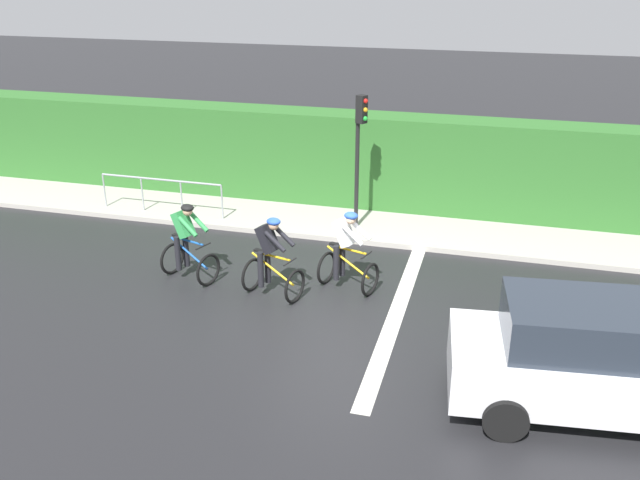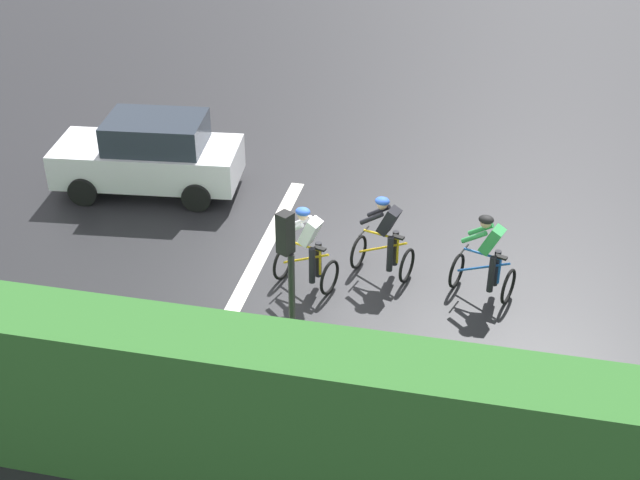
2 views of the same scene
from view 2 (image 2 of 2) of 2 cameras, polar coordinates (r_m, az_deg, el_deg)
ground_plane at (r=16.77m, az=0.06°, el=-2.13°), size 80.00×80.00×0.00m
sidewalk_kerb at (r=13.23m, az=4.75°, el=-12.86°), size 2.80×22.49×0.12m
stone_wall_low at (r=12.43m, az=4.18°, el=-14.93°), size 0.44×22.49×0.59m
hedge_wall at (r=11.54m, az=4.13°, el=-12.69°), size 1.10×22.49×2.51m
road_marking_stop_line at (r=17.05m, az=-4.25°, el=-1.59°), size 7.00×0.30×0.01m
cyclist_lead at (r=16.00m, az=10.97°, el=-1.20°), size 0.99×1.24×1.66m
cyclist_second at (r=16.33m, az=4.34°, el=0.08°), size 0.95×1.22×1.66m
cyclist_mid at (r=15.95m, az=-0.83°, el=-0.66°), size 0.97×1.23×1.66m
car_white at (r=19.68m, az=-11.19°, el=5.56°), size 2.23×4.26×1.76m
traffic_light_near_crossing at (r=12.56m, az=-2.10°, el=-2.72°), size 0.27×0.29×3.34m
pedestrian_railing_kerbside at (r=13.59m, az=19.92°, el=-9.51°), size 0.11×3.39×1.03m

